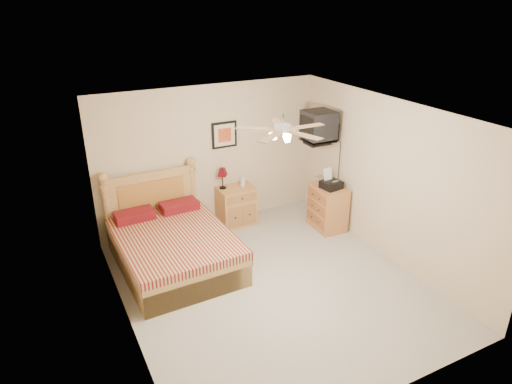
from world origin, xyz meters
TOP-DOWN VIEW (x-y plane):
  - floor at (0.00, 0.00)m, footprint 4.50×4.50m
  - ceiling at (0.00, 0.00)m, footprint 4.00×4.50m
  - wall_back at (0.00, 2.25)m, footprint 4.00×0.04m
  - wall_front at (0.00, -2.25)m, footprint 4.00×0.04m
  - wall_left at (-2.00, 0.00)m, footprint 0.04×4.50m
  - wall_right at (2.00, 0.00)m, footprint 0.04×4.50m
  - bed at (-1.07, 1.12)m, footprint 1.63×2.11m
  - nightstand at (0.37, 2.00)m, footprint 0.64×0.48m
  - table_lamp at (0.16, 2.10)m, footprint 0.22×0.22m
  - lotion_bottle at (0.50, 1.99)m, footprint 0.12×0.12m
  - framed_picture at (0.27, 2.23)m, footprint 0.46×0.04m
  - dresser at (1.73, 1.11)m, footprint 0.50×0.69m
  - fax_machine at (1.73, 1.05)m, footprint 0.36×0.37m
  - magazine_lower at (1.73, 1.36)m, footprint 0.29×0.34m
  - magazine_upper at (1.74, 1.40)m, footprint 0.26×0.30m
  - wall_tv at (1.75, 1.34)m, footprint 0.56×0.46m
  - ceiling_fan at (0.00, -0.20)m, footprint 1.14×1.14m

SIDE VIEW (x-z plane):
  - floor at x=0.00m, z-range 0.00..0.00m
  - nightstand at x=0.37m, z-range 0.00..0.69m
  - dresser at x=1.73m, z-range 0.00..0.79m
  - bed at x=-1.07m, z-range 0.00..1.33m
  - magazine_lower at x=1.73m, z-range 0.79..0.81m
  - lotion_bottle at x=0.50m, z-range 0.69..0.93m
  - magazine_upper at x=1.74m, z-range 0.81..0.83m
  - table_lamp at x=0.16m, z-range 0.69..1.07m
  - fax_machine at x=1.73m, z-range 0.79..1.12m
  - wall_back at x=0.00m, z-range 0.00..2.50m
  - wall_front at x=0.00m, z-range 0.00..2.50m
  - wall_left at x=-2.00m, z-range 0.00..2.50m
  - wall_right at x=2.00m, z-range 0.00..2.50m
  - framed_picture at x=0.27m, z-range 1.39..1.85m
  - wall_tv at x=1.75m, z-range 1.52..2.10m
  - ceiling_fan at x=0.00m, z-range 2.22..2.50m
  - ceiling at x=0.00m, z-range 2.48..2.52m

